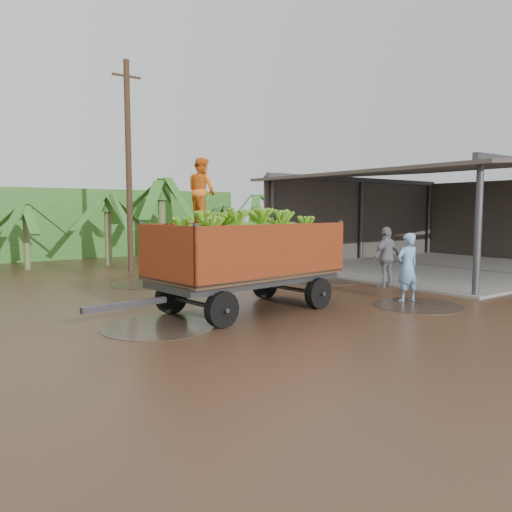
# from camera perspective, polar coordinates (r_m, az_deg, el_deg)

# --- Properties ---
(ground) EXTENTS (100.00, 100.00, 0.00)m
(ground) POSITION_cam_1_polar(r_m,az_deg,el_deg) (14.23, -0.55, -4.89)
(ground) COLOR black
(ground) RESTS_ON ground
(packing_shed) EXTENTS (12.78, 10.80, 4.76)m
(packing_shed) POSITION_cam_1_polar(r_m,az_deg,el_deg) (23.91, 20.30, 4.94)
(packing_shed) COLOR gray
(packing_shed) RESTS_ON ground
(hedge_north) EXTENTS (22.00, 3.00, 3.60)m
(hedge_north) POSITION_cam_1_polar(r_m,az_deg,el_deg) (28.04, -23.75, 3.39)
(hedge_north) COLOR #2D661E
(hedge_north) RESTS_ON ground
(banana_trailer) EXTENTS (6.66, 2.73, 3.72)m
(banana_trailer) POSITION_cam_1_polar(r_m,az_deg,el_deg) (12.32, -1.19, 0.24)
(banana_trailer) COLOR #A53817
(banana_trailer) RESTS_ON ground
(man_blue) EXTENTS (0.77, 0.58, 1.89)m
(man_blue) POSITION_cam_1_polar(r_m,az_deg,el_deg) (14.27, 16.92, -1.25)
(man_blue) COLOR #6B94C3
(man_blue) RESTS_ON ground
(man_grey) EXTENTS (1.16, 0.51, 1.97)m
(man_grey) POSITION_cam_1_polar(r_m,az_deg,el_deg) (16.86, 14.71, -0.09)
(man_grey) COLOR gray
(man_grey) RESTS_ON ground
(utility_pole) EXTENTS (1.20, 0.24, 8.50)m
(utility_pole) POSITION_cam_1_polar(r_m,az_deg,el_deg) (21.27, -14.35, 9.96)
(utility_pole) COLOR #47301E
(utility_pole) RESTS_ON ground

